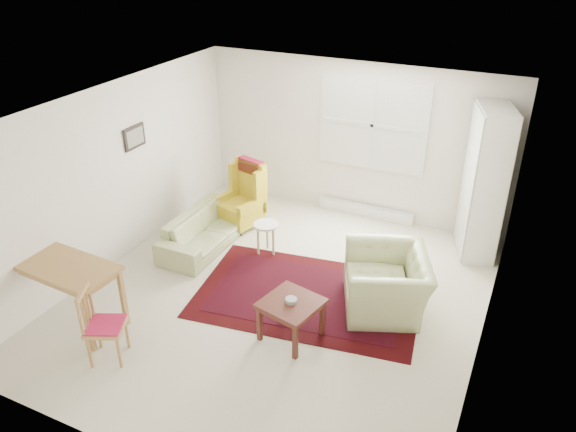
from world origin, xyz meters
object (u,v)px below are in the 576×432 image
at_px(sofa, 207,222).
at_px(desk, 70,293).
at_px(coffee_table, 291,319).
at_px(stool, 266,238).
at_px(desk_chair, 105,325).
at_px(armchair, 387,277).
at_px(cabinet, 485,183).
at_px(wingback_chair, 239,196).

bearing_deg(sofa, desk, 168.29).
distance_m(coffee_table, stool, 1.93).
bearing_deg(desk_chair, armchair, -72.96).
relative_size(cabinet, desk_chair, 2.41).
distance_m(armchair, stool, 2.03).
height_order(wingback_chair, coffee_table, wingback_chair).
bearing_deg(cabinet, desk_chair, -146.16).
height_order(sofa, desk, desk).
bearing_deg(coffee_table, stool, 125.82).
xyz_separation_m(wingback_chair, stool, (0.75, -0.55, -0.29)).
xyz_separation_m(sofa, desk_chair, (0.37, -2.61, 0.09)).
relative_size(wingback_chair, desk, 0.82).
bearing_deg(sofa, desk_chair, -172.26).
bearing_deg(armchair, coffee_table, -60.87).
distance_m(wingback_chair, stool, 0.97).
distance_m(armchair, coffee_table, 1.34).
relative_size(sofa, desk_chair, 1.97).
bearing_deg(stool, cabinet, 26.38).
height_order(desk, desk_chair, desk_chair).
bearing_deg(coffee_table, desk, -161.07).
relative_size(sofa, coffee_table, 2.87).
bearing_deg(desk_chair, coffee_table, -79.51).
bearing_deg(cabinet, sofa, -175.16).
xyz_separation_m(armchair, stool, (-1.95, 0.52, -0.20)).
height_order(wingback_chair, stool, wingback_chair).
bearing_deg(wingback_chair, armchair, -6.16).
bearing_deg(armchair, desk, -82.86).
bearing_deg(desk, cabinet, 42.54).
distance_m(coffee_table, cabinet, 3.45).
xyz_separation_m(coffee_table, stool, (-1.13, 1.56, -0.01)).
bearing_deg(desk, sofa, 78.60).
height_order(wingback_chair, desk_chair, wingback_chair).
distance_m(armchair, desk_chair, 3.34).
distance_m(stool, desk_chair, 2.80).
bearing_deg(stool, desk_chair, -101.36).
bearing_deg(stool, coffee_table, -54.18).
xyz_separation_m(cabinet, desk, (-4.13, -3.79, -0.68)).
relative_size(stool, cabinet, 0.22).
bearing_deg(desk_chair, cabinet, -63.30).
bearing_deg(sofa, stool, -81.95).
distance_m(desk, desk_chair, 0.89).
relative_size(coffee_table, desk_chair, 0.68).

